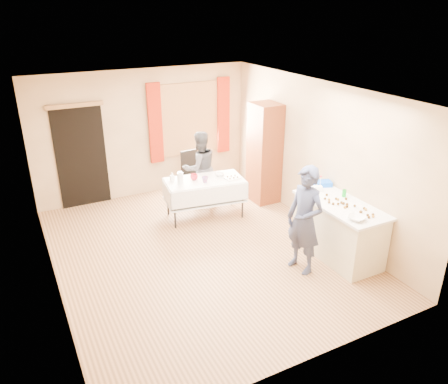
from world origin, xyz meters
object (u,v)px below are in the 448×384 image
party_table (205,195)px  girl (305,220)px  counter (338,230)px  cabinet (264,153)px  woman (200,168)px  chair (193,182)px

party_table → girl: size_ratio=0.93×
counter → cabinet: bearing=87.6°
cabinet → counter: cabinet is taller
counter → woman: (-1.11, 2.85, 0.29)m
counter → party_table: (-1.30, 2.24, -0.01)m
party_table → woman: bearing=81.0°
counter → woman: 3.07m
counter → girl: girl is taller
cabinet → party_table: size_ratio=1.29×
cabinet → girl: (-0.85, -2.47, -0.17)m
cabinet → chair: size_ratio=2.14×
cabinet → counter: 2.46m
cabinet → counter: size_ratio=1.30×
girl → woman: bearing=174.2°
cabinet → girl: cabinet is taller
party_table → girl: girl is taller
party_table → cabinet: bearing=14.3°
cabinet → woman: size_ratio=1.34×
chair → girl: size_ratio=0.56×
cabinet → party_table: 1.51m
cabinet → counter: bearing=-92.4°
counter → woman: woman is taller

